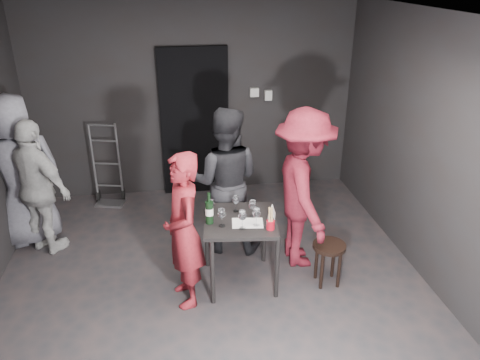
{
  "coord_description": "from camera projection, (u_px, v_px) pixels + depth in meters",
  "views": [
    {
      "loc": [
        -0.33,
        -3.9,
        3.07
      ],
      "look_at": [
        0.31,
        0.25,
        1.14
      ],
      "focal_mm": 35.0,
      "sensor_mm": 36.0,
      "label": 1
    }
  ],
  "objects": [
    {
      "name": "doorway",
      "position": [
        195.0,
        123.0,
        6.58
      ],
      "size": [
        0.95,
        0.1,
        2.1
      ],
      "primitive_type": "cube",
      "color": "black",
      "rests_on": "ground"
    },
    {
      "name": "breadstick_cup",
      "position": [
        271.0,
        219.0,
        4.47
      ],
      "size": [
        0.08,
        0.08,
        0.25
      ],
      "rotation": [
        0.0,
        0.0,
        0.31
      ],
      "color": "#A60A19",
      "rests_on": "tasting_table"
    },
    {
      "name": "wine_glass_e",
      "position": [
        257.0,
        216.0,
        4.53
      ],
      "size": [
        0.1,
        0.1,
        0.21
      ],
      "primitive_type": null,
      "rotation": [
        0.0,
        0.0,
        -0.32
      ],
      "color": "white",
      "rests_on": "tasting_table"
    },
    {
      "name": "floor",
      "position": [
        214.0,
        292.0,
        4.83
      ],
      "size": [
        4.5,
        5.0,
        0.02
      ],
      "primitive_type": "cube",
      "color": "black",
      "rests_on": "ground"
    },
    {
      "name": "wall_back",
      "position": [
        194.0,
        101.0,
        6.51
      ],
      "size": [
        4.5,
        0.04,
        2.7
      ],
      "primitive_type": "cube",
      "color": "black",
      "rests_on": "ground"
    },
    {
      "name": "reserved_card",
      "position": [
        270.0,
        212.0,
        4.71
      ],
      "size": [
        0.12,
        0.16,
        0.11
      ],
      "primitive_type": null,
      "rotation": [
        0.0,
        0.0,
        -0.29
      ],
      "color": "white",
      "rests_on": "tasting_table"
    },
    {
      "name": "tasting_mat",
      "position": [
        248.0,
        223.0,
        4.61
      ],
      "size": [
        0.33,
        0.24,
        0.0
      ],
      "primitive_type": "cube",
      "rotation": [
        0.0,
        0.0,
        -0.13
      ],
      "color": "white",
      "rests_on": "tasting_table"
    },
    {
      "name": "hand_truck",
      "position": [
        109.0,
        188.0,
        6.58
      ],
      "size": [
        0.38,
        0.33,
        1.15
      ],
      "rotation": [
        0.0,
        0.0,
        -0.25
      ],
      "color": "#B2B2B7",
      "rests_on": "floor"
    },
    {
      "name": "wine_glass_d",
      "position": [
        242.0,
        219.0,
        4.48
      ],
      "size": [
        0.09,
        0.09,
        0.21
      ],
      "primitive_type": null,
      "rotation": [
        0.0,
        0.0,
        -0.06
      ],
      "color": "white",
      "rests_on": "tasting_table"
    },
    {
      "name": "bystander_cream",
      "position": [
        37.0,
        184.0,
        5.2
      ],
      "size": [
        1.08,
        0.97,
        1.7
      ],
      "primitive_type": "imported",
      "rotation": [
        0.0,
        0.0,
        2.51
      ],
      "color": "silver",
      "rests_on": "floor"
    },
    {
      "name": "wine_glass_f",
      "position": [
        252.0,
        208.0,
        4.69
      ],
      "size": [
        0.09,
        0.09,
        0.2
      ],
      "primitive_type": null,
      "rotation": [
        0.0,
        0.0,
        -0.17
      ],
      "color": "white",
      "rests_on": "tasting_table"
    },
    {
      "name": "ceiling",
      "position": [
        206.0,
        16.0,
        3.7
      ],
      "size": [
        4.5,
        5.0,
        0.02
      ],
      "primitive_type": "cube",
      "color": "silver",
      "rests_on": "ground"
    },
    {
      "name": "wine_glass_c",
      "position": [
        236.0,
        203.0,
        4.8
      ],
      "size": [
        0.08,
        0.08,
        0.19
      ],
      "primitive_type": null,
      "rotation": [
        0.0,
        0.0,
        -0.12
      ],
      "color": "white",
      "rests_on": "tasting_table"
    },
    {
      "name": "bystander_grey",
      "position": [
        18.0,
        156.0,
        5.3
      ],
      "size": [
        1.21,
        0.95,
        2.19
      ],
      "primitive_type": "imported",
      "rotation": [
        0.0,
        0.0,
        3.53
      ],
      "color": "slate",
      "rests_on": "floor"
    },
    {
      "name": "wallbox_upper",
      "position": [
        254.0,
        92.0,
        6.54
      ],
      "size": [
        0.12,
        0.06,
        0.12
      ],
      "primitive_type": "cube",
      "color": "#B7B7B2",
      "rests_on": "wall_back"
    },
    {
      "name": "man_maroon",
      "position": [
        304.0,
        176.0,
        4.93
      ],
      "size": [
        0.63,
        1.36,
        2.1
      ],
      "primitive_type": "imported",
      "rotation": [
        0.0,
        0.0,
        1.57
      ],
      "color": "maroon",
      "rests_on": "floor"
    },
    {
      "name": "wallbox_lower",
      "position": [
        268.0,
        95.0,
        6.59
      ],
      "size": [
        0.1,
        0.06,
        0.14
      ],
      "primitive_type": "cube",
      "color": "#B7B7B2",
      "rests_on": "wall_back"
    },
    {
      "name": "woman_black",
      "position": [
        225.0,
        171.0,
        5.22
      ],
      "size": [
        1.05,
        0.74,
        1.95
      ],
      "primitive_type": "imported",
      "rotation": [
        0.0,
        0.0,
        2.89
      ],
      "color": "black",
      "rests_on": "floor"
    },
    {
      "name": "wine_bottle",
      "position": [
        209.0,
        212.0,
        4.57
      ],
      "size": [
        0.08,
        0.08,
        0.33
      ],
      "rotation": [
        0.0,
        0.0,
        -0.0
      ],
      "color": "black",
      "rests_on": "tasting_table"
    },
    {
      "name": "wine_glass_b",
      "position": [
        211.0,
        206.0,
        4.74
      ],
      "size": [
        0.08,
        0.08,
        0.19
      ],
      "primitive_type": null,
      "rotation": [
        0.0,
        0.0,
        -0.14
      ],
      "color": "white",
      "rests_on": "tasting_table"
    },
    {
      "name": "wall_right",
      "position": [
        440.0,
        158.0,
        4.57
      ],
      "size": [
        0.04,
        5.0,
        2.7
      ],
      "primitive_type": "cube",
      "color": "black",
      "rests_on": "ground"
    },
    {
      "name": "tasting_table",
      "position": [
        240.0,
        227.0,
        4.73
      ],
      "size": [
        0.72,
        0.72,
        0.75
      ],
      "rotation": [
        0.0,
        0.0,
        -0.11
      ],
      "color": "black",
      "rests_on": "floor"
    },
    {
      "name": "stool",
      "position": [
        329.0,
        252.0,
        4.82
      ],
      "size": [
        0.34,
        0.34,
        0.47
      ],
      "rotation": [
        0.0,
        0.0,
        -0.25
      ],
      "color": "black",
      "rests_on": "floor"
    },
    {
      "name": "server_red",
      "position": [
        183.0,
        228.0,
        4.39
      ],
      "size": [
        0.5,
        0.66,
        1.64
      ],
      "primitive_type": "imported",
      "rotation": [
        0.0,
        0.0,
        -1.38
      ],
      "color": "maroon",
      "rests_on": "floor"
    },
    {
      "name": "wine_glass_a",
      "position": [
        222.0,
        217.0,
        4.52
      ],
      "size": [
        0.1,
        0.1,
        0.21
      ],
      "primitive_type": null,
      "rotation": [
        0.0,
        0.0,
        0.35
      ],
      "color": "white",
      "rests_on": "tasting_table"
    }
  ]
}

